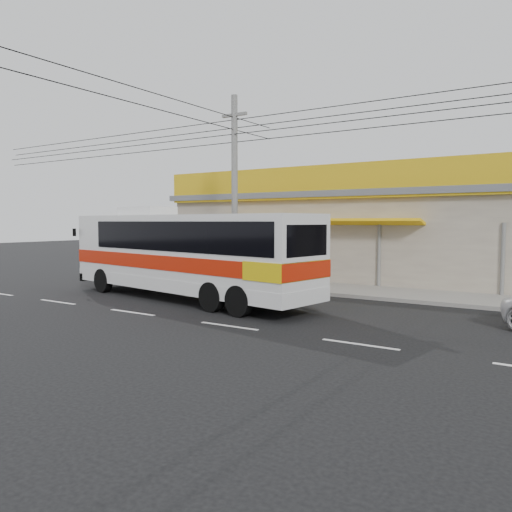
# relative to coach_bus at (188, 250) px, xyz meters

# --- Properties ---
(ground) EXTENTS (120.00, 120.00, 0.00)m
(ground) POSITION_rel_coach_bus_xyz_m (4.16, -0.55, -1.95)
(ground) COLOR black
(ground) RESTS_ON ground
(sidewalk) EXTENTS (30.00, 3.20, 0.15)m
(sidewalk) POSITION_rel_coach_bus_xyz_m (4.16, 5.45, -1.88)
(sidewalk) COLOR gray
(sidewalk) RESTS_ON ground
(lane_markings) EXTENTS (50.00, 0.12, 0.01)m
(lane_markings) POSITION_rel_coach_bus_xyz_m (4.16, -3.05, -1.95)
(lane_markings) COLOR silver
(lane_markings) RESTS_ON ground
(storefront_building) EXTENTS (22.60, 9.20, 5.70)m
(storefront_building) POSITION_rel_coach_bus_xyz_m (4.16, 10.99, 0.35)
(storefront_building) COLOR gray
(storefront_building) RESTS_ON ground
(coach_bus) EXTENTS (12.08, 4.44, 3.64)m
(coach_bus) POSITION_rel_coach_bus_xyz_m (0.00, 0.00, 0.00)
(coach_bus) COLOR silver
(coach_bus) RESTS_ON ground
(motorbike_red) EXTENTS (2.07, 0.79, 1.08)m
(motorbike_red) POSITION_rel_coach_bus_xyz_m (-2.09, 4.15, -1.26)
(motorbike_red) COLOR maroon
(motorbike_red) RESTS_ON sidewalk
(motorbike_dark) EXTENTS (1.87, 1.36, 1.11)m
(motorbike_dark) POSITION_rel_coach_bus_xyz_m (-8.78, 5.74, -1.24)
(motorbike_dark) COLOR black
(motorbike_dark) RESTS_ON sidewalk
(utility_pole) EXTENTS (34.00, 14.00, 8.61)m
(utility_pole) POSITION_rel_coach_bus_xyz_m (-0.37, 3.65, 5.15)
(utility_pole) COLOR #5E5E5C
(utility_pole) RESTS_ON ground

